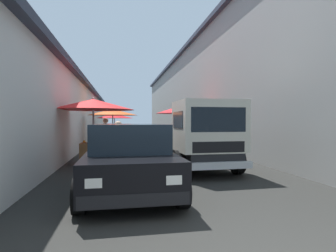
% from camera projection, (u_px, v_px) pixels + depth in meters
% --- Properties ---
extents(ground, '(90.00, 90.00, 0.00)m').
position_uv_depth(ground, '(146.00, 148.00, 15.50)').
color(ground, '#282826').
extents(building_left_whitewash, '(49.80, 7.50, 3.72)m').
position_uv_depth(building_left_whitewash, '(28.00, 115.00, 16.51)').
color(building_left_whitewash, silver).
rests_on(building_left_whitewash, ground).
extents(building_right_concrete, '(49.80, 7.50, 7.05)m').
position_uv_depth(building_right_concrete, '(244.00, 92.00, 18.83)').
color(building_right_concrete, gray).
rests_on(building_right_concrete, ground).
extents(fruit_stall_far_right, '(2.86, 2.86, 2.37)m').
position_uv_depth(fruit_stall_far_right, '(93.00, 110.00, 9.71)').
color(fruit_stall_far_right, '#9E9EA3').
rests_on(fruit_stall_far_right, ground).
extents(fruit_stall_far_left, '(2.71, 2.71, 2.25)m').
position_uv_depth(fruit_stall_far_left, '(112.00, 117.00, 15.14)').
color(fruit_stall_far_left, '#9E9EA3').
rests_on(fruit_stall_far_left, ground).
extents(fruit_stall_near_left, '(2.55, 2.55, 2.40)m').
position_uv_depth(fruit_stall_near_left, '(179.00, 115.00, 14.65)').
color(fruit_stall_near_left, '#9E9EA3').
rests_on(fruit_stall_near_left, ground).
extents(fruit_stall_mid_lane, '(2.82, 2.82, 2.15)m').
position_uv_depth(fruit_stall_mid_lane, '(114.00, 119.00, 20.96)').
color(fruit_stall_mid_lane, '#9E9EA3').
rests_on(fruit_stall_mid_lane, ground).
extents(hatchback_car, '(3.93, 1.97, 1.45)m').
position_uv_depth(hatchback_car, '(129.00, 157.00, 5.99)').
color(hatchback_car, black).
rests_on(hatchback_car, ground).
extents(delivery_truck, '(4.98, 2.10, 2.08)m').
position_uv_depth(delivery_truck, '(201.00, 137.00, 8.41)').
color(delivery_truck, black).
rests_on(delivery_truck, ground).
extents(vendor_by_crates, '(0.21, 0.62, 1.52)m').
position_uv_depth(vendor_by_crates, '(118.00, 145.00, 7.45)').
color(vendor_by_crates, '#232328').
rests_on(vendor_by_crates, ground).
extents(vendor_in_shade, '(0.36, 0.61, 1.65)m').
position_uv_depth(vendor_in_shade, '(106.00, 135.00, 11.09)').
color(vendor_in_shade, '#232328').
rests_on(vendor_in_shade, ground).
extents(parked_scooter, '(1.69, 0.32, 1.14)m').
position_uv_depth(parked_scooter, '(109.00, 146.00, 11.71)').
color(parked_scooter, black).
rests_on(parked_scooter, ground).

